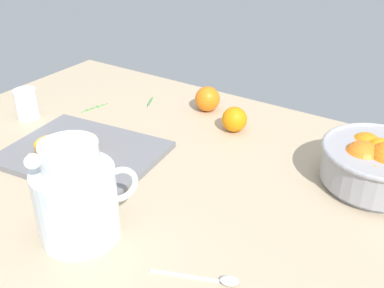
# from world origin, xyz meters

# --- Properties ---
(ground_plane) EXTENTS (1.47, 0.91, 0.03)m
(ground_plane) POSITION_xyz_m (0.00, 0.00, -0.01)
(ground_plane) COLOR tan
(fruit_bowl) EXTENTS (0.24, 0.24, 0.11)m
(fruit_bowl) POSITION_xyz_m (0.37, 0.19, 0.05)
(fruit_bowl) COLOR #99999E
(fruit_bowl) RESTS_ON ground_plane
(juice_pitcher) EXTENTS (0.15, 0.18, 0.20)m
(juice_pitcher) POSITION_xyz_m (-0.04, -0.27, 0.07)
(juice_pitcher) COLOR white
(juice_pitcher) RESTS_ON ground_plane
(juice_glass) EXTENTS (0.06, 0.06, 0.08)m
(juice_glass) POSITION_xyz_m (-0.52, -0.00, 0.04)
(juice_glass) COLOR white
(juice_glass) RESTS_ON ground_plane
(cutting_board) EXTENTS (0.38, 0.32, 0.01)m
(cutting_board) POSITION_xyz_m (-0.24, -0.07, 0.01)
(cutting_board) COLOR slate
(cutting_board) RESTS_ON ground_plane
(orange_half_0) EXTENTS (0.07, 0.07, 0.03)m
(orange_half_0) POSITION_xyz_m (-0.24, -0.06, 0.03)
(orange_half_0) COLOR orange
(orange_half_0) RESTS_ON cutting_board
(orange_half_1) EXTENTS (0.08, 0.08, 0.04)m
(orange_half_1) POSITION_xyz_m (-0.28, -0.13, 0.03)
(orange_half_1) COLOR orange
(orange_half_1) RESTS_ON cutting_board
(loose_orange_1) EXTENTS (0.07, 0.07, 0.07)m
(loose_orange_1) POSITION_xyz_m (0.00, 0.24, 0.03)
(loose_orange_1) COLOR orange
(loose_orange_1) RESTS_ON ground_plane
(loose_orange_4) EXTENTS (0.07, 0.07, 0.07)m
(loose_orange_4) POSITION_xyz_m (-0.13, 0.31, 0.04)
(loose_orange_4) COLOR orange
(loose_orange_4) RESTS_ON ground_plane
(spoon) EXTENTS (0.14, 0.07, 0.01)m
(spoon) POSITION_xyz_m (0.22, -0.24, 0.00)
(spoon) COLOR silver
(spoon) RESTS_ON ground_plane
(herb_sprig_0) EXTENTS (0.02, 0.09, 0.01)m
(herb_sprig_0) POSITION_xyz_m (-0.41, 0.14, 0.00)
(herb_sprig_0) COLOR #418936
(herb_sprig_0) RESTS_ON ground_plane
(herb_sprig_1) EXTENTS (0.03, 0.07, 0.01)m
(herb_sprig_1) POSITION_xyz_m (-0.30, 0.27, 0.00)
(herb_sprig_1) COLOR #3C793B
(herb_sprig_1) RESTS_ON ground_plane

